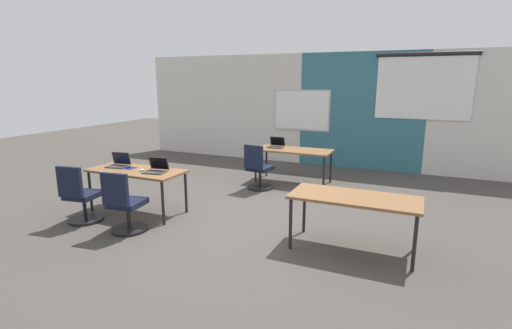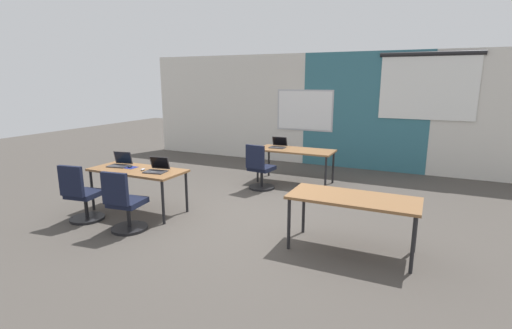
{
  "view_description": "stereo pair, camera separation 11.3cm",
  "coord_description": "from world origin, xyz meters",
  "px_view_note": "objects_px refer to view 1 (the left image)",
  "views": [
    {
      "loc": [
        2.46,
        -5.24,
        2.15
      ],
      "look_at": [
        0.16,
        -0.09,
        0.88
      ],
      "focal_mm": 26.41,
      "sensor_mm": 36.0,
      "label": 1
    },
    {
      "loc": [
        2.57,
        -5.19,
        2.15
      ],
      "look_at": [
        0.16,
        -0.09,
        0.88
      ],
      "focal_mm": 26.41,
      "sensor_mm": 36.0,
      "label": 2
    }
  ],
  "objects_px": {
    "desk_far_center": "(293,152)",
    "mouse_near_left_end": "(129,167)",
    "desk_near_left": "(137,173)",
    "desk_near_right": "(354,201)",
    "laptop_near_left_end": "(119,164)",
    "laptop_near_left_inner": "(156,169)",
    "chair_near_left_inner": "(125,207)",
    "chair_near_left_end": "(80,199)",
    "mouse_near_left_inner": "(142,170)",
    "chair_far_left": "(258,171)",
    "laptop_far_left": "(276,145)"
  },
  "relations": [
    {
      "from": "desk_near_right",
      "to": "laptop_near_left_inner",
      "type": "height_order",
      "value": "laptop_near_left_inner"
    },
    {
      "from": "mouse_near_left_inner",
      "to": "mouse_near_left_end",
      "type": "relative_size",
      "value": 1.02
    },
    {
      "from": "desk_far_center",
      "to": "laptop_near_left_inner",
      "type": "bearing_deg",
      "value": -115.77
    },
    {
      "from": "desk_near_left",
      "to": "laptop_near_left_end",
      "type": "bearing_deg",
      "value": 171.77
    },
    {
      "from": "chair_near_left_inner",
      "to": "mouse_near_left_end",
      "type": "bearing_deg",
      "value": -59.59
    },
    {
      "from": "desk_near_right",
      "to": "mouse_near_left_end",
      "type": "xyz_separation_m",
      "value": [
        -3.69,
        0.04,
        0.08
      ]
    },
    {
      "from": "chair_near_left_inner",
      "to": "mouse_near_left_end",
      "type": "relative_size",
      "value": 8.8
    },
    {
      "from": "chair_near_left_end",
      "to": "laptop_far_left",
      "type": "distance_m",
      "value": 4.05
    },
    {
      "from": "laptop_near_left_inner",
      "to": "chair_far_left",
      "type": "relative_size",
      "value": 0.41
    },
    {
      "from": "desk_far_center",
      "to": "laptop_far_left",
      "type": "bearing_deg",
      "value": 170.84
    },
    {
      "from": "laptop_near_left_end",
      "to": "laptop_far_left",
      "type": "relative_size",
      "value": 1.06
    },
    {
      "from": "desk_near_right",
      "to": "laptop_near_left_end",
      "type": "height_order",
      "value": "laptop_near_left_end"
    },
    {
      "from": "desk_near_right",
      "to": "laptop_near_left_end",
      "type": "distance_m",
      "value": 3.93
    },
    {
      "from": "mouse_near_left_inner",
      "to": "desk_near_left",
      "type": "bearing_deg",
      "value": 168.62
    },
    {
      "from": "desk_near_right",
      "to": "chair_near_left_inner",
      "type": "bearing_deg",
      "value": -166.08
    },
    {
      "from": "desk_near_left",
      "to": "mouse_near_left_inner",
      "type": "xyz_separation_m",
      "value": [
        0.14,
        -0.03,
        0.08
      ]
    },
    {
      "from": "mouse_near_left_inner",
      "to": "desk_far_center",
      "type": "bearing_deg",
      "value": 60.37
    },
    {
      "from": "mouse_near_left_inner",
      "to": "chair_near_left_end",
      "type": "xyz_separation_m",
      "value": [
        -0.61,
        -0.71,
        -0.36
      ]
    },
    {
      "from": "laptop_near_left_inner",
      "to": "mouse_near_left_inner",
      "type": "bearing_deg",
      "value": 177.65
    },
    {
      "from": "chair_near_left_inner",
      "to": "mouse_near_left_end",
      "type": "height_order",
      "value": "chair_near_left_inner"
    },
    {
      "from": "desk_near_left",
      "to": "mouse_near_left_end",
      "type": "distance_m",
      "value": 0.21
    },
    {
      "from": "desk_near_left",
      "to": "desk_near_right",
      "type": "bearing_deg",
      "value": 0.0
    },
    {
      "from": "mouse_near_left_inner",
      "to": "laptop_far_left",
      "type": "bearing_deg",
      "value": 67.69
    },
    {
      "from": "desk_near_right",
      "to": "laptop_far_left",
      "type": "height_order",
      "value": "laptop_far_left"
    },
    {
      "from": "desk_far_center",
      "to": "mouse_near_left_end",
      "type": "height_order",
      "value": "mouse_near_left_end"
    },
    {
      "from": "chair_far_left",
      "to": "mouse_near_left_inner",
      "type": "bearing_deg",
      "value": 68.08
    },
    {
      "from": "desk_near_right",
      "to": "chair_far_left",
      "type": "distance_m",
      "value": 3.02
    },
    {
      "from": "laptop_far_left",
      "to": "laptop_near_left_inner",
      "type": "bearing_deg",
      "value": -111.85
    },
    {
      "from": "laptop_near_left_inner",
      "to": "chair_near_left_end",
      "type": "distance_m",
      "value": 1.21
    },
    {
      "from": "desk_near_right",
      "to": "mouse_near_left_inner",
      "type": "xyz_separation_m",
      "value": [
        -3.36,
        -0.03,
        0.08
      ]
    },
    {
      "from": "desk_far_center",
      "to": "laptop_near_left_end",
      "type": "relative_size",
      "value": 4.29
    },
    {
      "from": "desk_near_right",
      "to": "mouse_near_left_inner",
      "type": "relative_size",
      "value": 15.02
    },
    {
      "from": "desk_near_left",
      "to": "laptop_near_left_inner",
      "type": "xyz_separation_m",
      "value": [
        0.4,
        0.0,
        0.11
      ]
    },
    {
      "from": "laptop_near_left_end",
      "to": "chair_near_left_end",
      "type": "xyz_separation_m",
      "value": [
        -0.03,
        -0.8,
        -0.39
      ]
    },
    {
      "from": "chair_near_left_inner",
      "to": "chair_near_left_end",
      "type": "relative_size",
      "value": 1.0
    },
    {
      "from": "desk_far_center",
      "to": "laptop_near_left_end",
      "type": "height_order",
      "value": "laptop_near_left_end"
    },
    {
      "from": "laptop_near_left_inner",
      "to": "desk_near_right",
      "type": "bearing_deg",
      "value": -9.73
    },
    {
      "from": "chair_near_left_end",
      "to": "laptop_far_left",
      "type": "xyz_separation_m",
      "value": [
        1.79,
        3.6,
        0.39
      ]
    },
    {
      "from": "mouse_near_left_inner",
      "to": "laptop_near_left_end",
      "type": "bearing_deg",
      "value": 170.99
    },
    {
      "from": "desk_far_center",
      "to": "chair_far_left",
      "type": "xyz_separation_m",
      "value": [
        -0.47,
        -0.77,
        -0.28
      ]
    },
    {
      "from": "laptop_near_left_end",
      "to": "laptop_near_left_inner",
      "type": "bearing_deg",
      "value": -13.73
    },
    {
      "from": "mouse_near_left_inner",
      "to": "chair_far_left",
      "type": "relative_size",
      "value": 0.12
    },
    {
      "from": "desk_near_left",
      "to": "desk_far_center",
      "type": "xyz_separation_m",
      "value": [
        1.75,
        2.8,
        0.0
      ]
    },
    {
      "from": "desk_near_left",
      "to": "desk_far_center",
      "type": "bearing_deg",
      "value": 57.99
    },
    {
      "from": "chair_near_left_end",
      "to": "desk_near_left",
      "type": "bearing_deg",
      "value": -130.98
    },
    {
      "from": "desk_far_center",
      "to": "mouse_near_left_inner",
      "type": "xyz_separation_m",
      "value": [
        -1.61,
        -2.83,
        0.08
      ]
    },
    {
      "from": "mouse_near_left_end",
      "to": "mouse_near_left_inner",
      "type": "bearing_deg",
      "value": -11.15
    },
    {
      "from": "desk_near_left",
      "to": "chair_near_left_end",
      "type": "relative_size",
      "value": 1.74
    },
    {
      "from": "desk_near_left",
      "to": "chair_near_left_end",
      "type": "xyz_separation_m",
      "value": [
        -0.47,
        -0.74,
        -0.28
      ]
    },
    {
      "from": "desk_near_left",
      "to": "chair_far_left",
      "type": "xyz_separation_m",
      "value": [
        1.28,
        2.03,
        -0.28
      ]
    }
  ]
}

